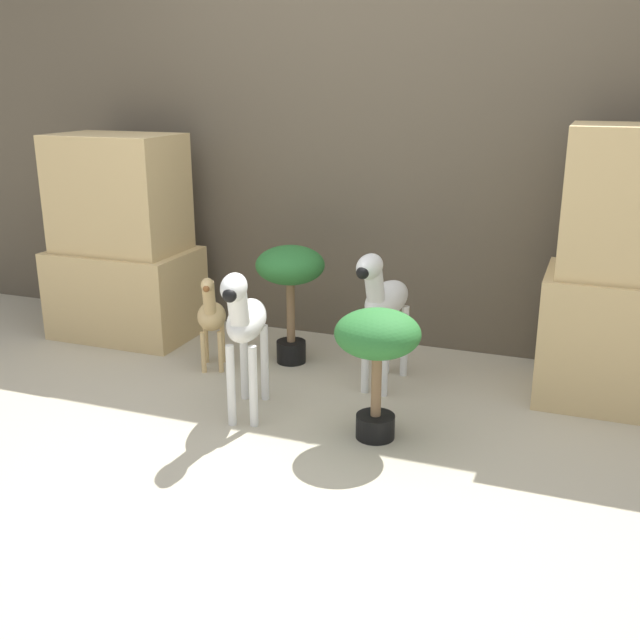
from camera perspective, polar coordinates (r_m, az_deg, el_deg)
name	(u,v)px	position (r m, az deg, el deg)	size (l,w,h in m)	color
ground_plane	(255,462)	(3.04, -5.01, -10.70)	(14.00, 14.00, 0.00)	#B2A88E
wall_back	(377,146)	(4.18, 4.34, 13.06)	(6.40, 0.08, 2.20)	brown
rock_pillar_left	(122,245)	(4.47, -14.82, 5.55)	(0.80, 0.53, 1.16)	tan
rock_pillar_right	(639,279)	(3.65, 23.13, 2.87)	(0.80, 0.53, 1.27)	tan
zebra_right	(383,300)	(3.57, 4.83, 1.57)	(0.20, 0.55, 0.71)	silver
zebra_left	(244,321)	(3.25, -5.78, -0.09)	(0.27, 0.55, 0.71)	silver
giraffe_figurine	(211,315)	(3.88, -8.30, 0.41)	(0.22, 0.32, 0.52)	tan
potted_palm_front	(377,344)	(3.06, 4.39, -1.84)	(0.35, 0.35, 0.56)	black
potted_palm_back	(290,275)	(3.88, -2.28, 3.46)	(0.36, 0.36, 0.63)	black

